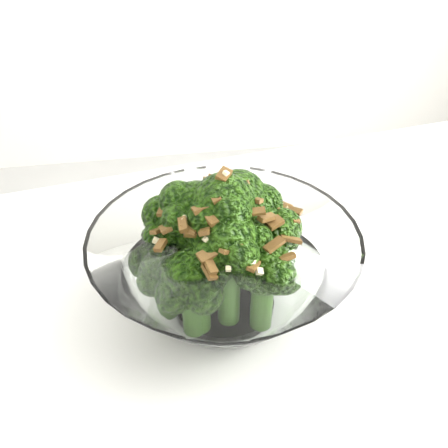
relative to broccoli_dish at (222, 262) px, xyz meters
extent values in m
cube|color=white|center=(0.07, -0.12, -0.08)|extent=(1.32, 0.99, 0.04)
cylinder|color=white|center=(0.00, 0.00, -0.05)|extent=(0.09, 0.09, 0.01)
cylinder|color=#2F5917|center=(0.00, 0.00, 0.00)|extent=(0.02, 0.02, 0.09)
sphere|color=#2C5710|center=(0.00, 0.00, 0.06)|extent=(0.05, 0.05, 0.05)
cylinder|color=#2F5917|center=(0.02, 0.02, 0.00)|extent=(0.02, 0.02, 0.08)
sphere|color=#2C5710|center=(0.02, 0.02, 0.05)|extent=(0.05, 0.05, 0.05)
cylinder|color=#2F5917|center=(-0.02, 0.01, 0.00)|extent=(0.02, 0.02, 0.08)
sphere|color=#2C5710|center=(-0.02, 0.01, 0.05)|extent=(0.05, 0.05, 0.05)
cylinder|color=#2F5917|center=(0.00, -0.03, -0.01)|extent=(0.02, 0.02, 0.07)
sphere|color=#2C5710|center=(0.00, -0.03, 0.04)|extent=(0.05, 0.05, 0.05)
cylinder|color=#2F5917|center=(0.04, 0.00, -0.01)|extent=(0.02, 0.02, 0.06)
sphere|color=#2C5710|center=(0.04, 0.00, 0.03)|extent=(0.05, 0.05, 0.05)
cylinder|color=#2F5917|center=(-0.03, 0.02, -0.02)|extent=(0.02, 0.02, 0.06)
sphere|color=#2C5710|center=(-0.03, 0.02, 0.03)|extent=(0.05, 0.05, 0.05)
cylinder|color=#2F5917|center=(0.03, -0.04, -0.02)|extent=(0.02, 0.02, 0.05)
sphere|color=#2C5710|center=(0.03, -0.04, 0.02)|extent=(0.05, 0.05, 0.05)
cylinder|color=#2F5917|center=(-0.02, -0.03, -0.02)|extent=(0.02, 0.02, 0.05)
sphere|color=#2C5710|center=(-0.02, -0.03, 0.02)|extent=(0.04, 0.04, 0.04)
cylinder|color=#2F5917|center=(0.05, 0.03, -0.02)|extent=(0.02, 0.02, 0.04)
sphere|color=#2C5710|center=(0.05, 0.03, 0.01)|extent=(0.04, 0.04, 0.04)
cylinder|color=#2F5917|center=(-0.05, -0.01, -0.02)|extent=(0.02, 0.02, 0.04)
sphere|color=#2C5710|center=(-0.05, -0.01, 0.01)|extent=(0.04, 0.04, 0.04)
cylinder|color=#2F5917|center=(0.01, 0.05, -0.02)|extent=(0.02, 0.02, 0.05)
sphere|color=#2C5710|center=(0.01, 0.05, 0.01)|extent=(0.04, 0.04, 0.04)
cylinder|color=#2F5917|center=(-0.03, -0.03, -0.02)|extent=(0.02, 0.02, 0.05)
sphere|color=#2C5710|center=(-0.03, -0.03, 0.02)|extent=(0.05, 0.05, 0.05)
cylinder|color=#2F5917|center=(-0.02, 0.02, -0.01)|extent=(0.02, 0.02, 0.06)
sphere|color=#2C5710|center=(-0.02, 0.02, 0.03)|extent=(0.05, 0.05, 0.05)
cube|color=brown|center=(0.02, 0.04, 0.05)|extent=(0.01, 0.01, 0.01)
cube|color=brown|center=(0.05, 0.00, 0.04)|extent=(0.01, 0.02, 0.01)
cube|color=brown|center=(-0.04, 0.03, 0.04)|extent=(0.02, 0.02, 0.01)
cube|color=brown|center=(-0.01, 0.04, 0.05)|extent=(0.01, 0.02, 0.01)
cube|color=brown|center=(0.00, 0.03, 0.06)|extent=(0.02, 0.01, 0.01)
cube|color=brown|center=(0.01, 0.00, 0.07)|extent=(0.01, 0.02, 0.01)
cube|color=brown|center=(0.05, 0.02, 0.04)|extent=(0.01, 0.02, 0.01)
cube|color=brown|center=(-0.02, 0.02, 0.06)|extent=(0.01, 0.01, 0.01)
cube|color=brown|center=(0.00, 0.05, 0.04)|extent=(0.01, 0.01, 0.00)
cube|color=brown|center=(0.06, 0.01, 0.04)|extent=(0.02, 0.02, 0.01)
cube|color=brown|center=(0.02, -0.02, 0.06)|extent=(0.01, 0.01, 0.01)
cube|color=brown|center=(-0.02, -0.04, 0.05)|extent=(0.02, 0.01, 0.01)
cube|color=brown|center=(0.00, 0.05, 0.05)|extent=(0.01, 0.02, 0.01)
cube|color=brown|center=(-0.02, -0.03, 0.06)|extent=(0.01, 0.01, 0.01)
cube|color=brown|center=(-0.02, -0.02, 0.07)|extent=(0.01, 0.01, 0.01)
cube|color=brown|center=(-0.05, -0.01, 0.05)|extent=(0.01, 0.02, 0.01)
cube|color=brown|center=(0.00, -0.04, 0.05)|extent=(0.02, 0.01, 0.01)
cube|color=brown|center=(0.00, 0.04, 0.06)|extent=(0.02, 0.01, 0.01)
cube|color=brown|center=(0.02, -0.01, 0.07)|extent=(0.02, 0.02, 0.01)
cube|color=brown|center=(0.05, 0.00, 0.04)|extent=(0.01, 0.01, 0.01)
cube|color=brown|center=(0.06, 0.00, 0.04)|extent=(0.01, 0.01, 0.01)
cube|color=brown|center=(0.03, -0.04, 0.05)|extent=(0.02, 0.01, 0.01)
cube|color=brown|center=(0.04, -0.02, 0.05)|extent=(0.02, 0.01, 0.01)
cube|color=brown|center=(-0.04, 0.01, 0.05)|extent=(0.01, 0.01, 0.00)
cube|color=brown|center=(-0.04, 0.01, 0.06)|extent=(0.01, 0.02, 0.01)
cube|color=brown|center=(0.06, 0.02, 0.04)|extent=(0.02, 0.01, 0.01)
cube|color=brown|center=(-0.01, -0.01, 0.08)|extent=(0.01, 0.01, 0.01)
cube|color=brown|center=(-0.05, 0.00, 0.04)|extent=(0.01, 0.01, 0.01)
cube|color=brown|center=(0.00, -0.04, 0.05)|extent=(0.01, 0.01, 0.01)
cube|color=brown|center=(-0.02, -0.05, 0.04)|extent=(0.01, 0.01, 0.01)
cube|color=brown|center=(-0.02, 0.00, 0.07)|extent=(0.02, 0.02, 0.01)
cube|color=brown|center=(0.02, 0.00, 0.07)|extent=(0.01, 0.01, 0.01)
cube|color=brown|center=(0.01, -0.05, 0.04)|extent=(0.01, 0.01, 0.00)
cube|color=brown|center=(0.02, 0.04, 0.05)|extent=(0.01, 0.01, 0.01)
cube|color=brown|center=(0.05, -0.03, 0.04)|extent=(0.02, 0.01, 0.01)
cube|color=brown|center=(-0.03, -0.02, 0.06)|extent=(0.01, 0.01, 0.01)
cube|color=brown|center=(0.01, 0.05, 0.05)|extent=(0.01, 0.01, 0.01)
cube|color=brown|center=(0.00, 0.00, 0.09)|extent=(0.01, 0.02, 0.01)
cube|color=brown|center=(0.04, 0.01, 0.05)|extent=(0.01, 0.02, 0.01)
cube|color=brown|center=(-0.01, -0.03, 0.06)|extent=(0.01, 0.01, 0.01)
cube|color=brown|center=(-0.02, -0.05, 0.04)|extent=(0.01, 0.02, 0.01)
cube|color=brown|center=(-0.03, -0.02, 0.05)|extent=(0.01, 0.02, 0.01)
cube|color=brown|center=(-0.03, 0.03, 0.05)|extent=(0.01, 0.01, 0.00)
cube|color=brown|center=(0.04, -0.05, 0.04)|extent=(0.01, 0.01, 0.01)
cube|color=brown|center=(-0.05, -0.02, 0.04)|extent=(0.01, 0.01, 0.01)
cube|color=brown|center=(0.01, -0.04, 0.05)|extent=(0.01, 0.01, 0.01)
cube|color=brown|center=(-0.03, -0.02, 0.05)|extent=(0.01, 0.01, 0.01)
cube|color=brown|center=(0.03, -0.02, 0.06)|extent=(0.02, 0.01, 0.01)
cube|color=brown|center=(0.01, 0.05, 0.05)|extent=(0.02, 0.02, 0.00)
cube|color=brown|center=(0.02, 0.00, 0.07)|extent=(0.01, 0.01, 0.01)
cube|color=brown|center=(-0.02, 0.02, 0.06)|extent=(0.02, 0.01, 0.01)
cube|color=beige|center=(-0.01, 0.00, 0.08)|extent=(0.00, 0.00, 0.00)
cube|color=beige|center=(-0.01, 0.04, 0.05)|extent=(0.01, 0.01, 0.00)
cube|color=beige|center=(-0.02, -0.04, 0.05)|extent=(0.01, 0.00, 0.00)
cube|color=beige|center=(0.05, 0.03, 0.05)|extent=(0.01, 0.01, 0.00)
cube|color=beige|center=(-0.03, -0.01, 0.06)|extent=(0.01, 0.01, 0.01)
cube|color=beige|center=(-0.01, 0.01, 0.07)|extent=(0.00, 0.00, 0.00)
cube|color=beige|center=(0.03, 0.05, 0.04)|extent=(0.01, 0.01, 0.00)
cube|color=beige|center=(-0.01, 0.03, 0.06)|extent=(0.00, 0.00, 0.00)
cube|color=beige|center=(-0.02, 0.04, 0.05)|extent=(0.00, 0.01, 0.00)
cube|color=beige|center=(0.01, -0.02, 0.07)|extent=(0.01, 0.01, 0.00)
cube|color=beige|center=(0.02, -0.06, 0.04)|extent=(0.01, 0.01, 0.01)
cube|color=beige|center=(-0.02, 0.05, 0.04)|extent=(0.01, 0.01, 0.00)
cube|color=beige|center=(0.01, 0.06, 0.04)|extent=(0.01, 0.01, 0.00)
cube|color=beige|center=(0.01, -0.05, 0.04)|extent=(0.01, 0.01, 0.01)
cube|color=beige|center=(0.00, -0.05, 0.04)|extent=(0.00, 0.00, 0.00)
cube|color=beige|center=(-0.05, -0.01, 0.04)|extent=(0.01, 0.01, 0.01)
cube|color=beige|center=(0.00, 0.00, 0.09)|extent=(0.01, 0.01, 0.00)
cube|color=beige|center=(-0.04, 0.02, 0.05)|extent=(0.00, 0.01, 0.00)
cube|color=beige|center=(0.06, 0.02, 0.04)|extent=(0.00, 0.00, 0.00)
camera|label=1|loc=(-0.05, -0.32, 0.28)|focal=40.00mm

